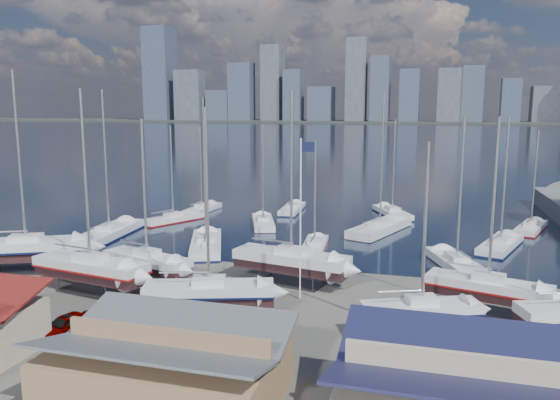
% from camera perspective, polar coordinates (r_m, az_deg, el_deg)
% --- Properties ---
extents(ground, '(1400.00, 1400.00, 0.00)m').
position_cam_1_polar(ground, '(45.71, -2.18, -10.47)').
color(ground, '#605E59').
rests_on(ground, ground).
extents(water, '(1400.00, 600.00, 0.40)m').
position_cam_1_polar(water, '(351.43, 13.74, 6.70)').
color(water, '#1A243C').
rests_on(water, ground).
extents(far_shore, '(1400.00, 80.00, 2.20)m').
position_cam_1_polar(far_shore, '(611.14, 14.72, 7.87)').
color(far_shore, '#2D332D').
rests_on(far_shore, ground).
extents(skyline, '(639.14, 43.80, 107.69)m').
position_cam_1_polar(skyline, '(605.41, 14.11, 11.48)').
color(skyline, '#475166').
rests_on(skyline, far_shore).
extents(shed_grey, '(12.60, 8.40, 4.17)m').
position_cam_1_polar(shed_grey, '(31.25, -11.68, -16.24)').
color(shed_grey, '#8C6B4C').
rests_on(shed_grey, ground).
extents(shed_blue, '(13.65, 9.45, 4.71)m').
position_cam_1_polar(shed_blue, '(28.25, 20.42, -19.00)').
color(shed_blue, '#BFB293').
rests_on(shed_blue, ground).
extents(sailboat_cradle_0, '(12.31, 8.17, 19.17)m').
position_cam_1_polar(sailboat_cradle_0, '(58.36, -24.98, -4.65)').
color(sailboat_cradle_0, '#2D2D33').
rests_on(sailboat_cradle_0, ground).
extents(sailboat_cradle_1, '(11.07, 4.72, 17.24)m').
position_cam_1_polar(sailboat_cradle_1, '(49.82, -19.16, -6.73)').
color(sailboat_cradle_1, '#2D2D33').
rests_on(sailboat_cradle_1, ground).
extents(sailboat_cradle_2, '(9.33, 5.11, 14.77)m').
position_cam_1_polar(sailboat_cradle_2, '(50.99, -13.71, -6.23)').
color(sailboat_cradle_2, '#2D2D33').
rests_on(sailboat_cradle_2, ground).
extents(sailboat_cradle_3, '(10.09, 5.62, 15.74)m').
position_cam_1_polar(sailboat_cradle_3, '(41.69, -7.42, -9.55)').
color(sailboat_cradle_3, '#2D2D33').
rests_on(sailboat_cradle_3, ground).
extents(sailboat_cradle_4, '(10.97, 5.00, 17.20)m').
position_cam_1_polar(sailboat_cradle_4, '(49.28, 1.17, -6.36)').
color(sailboat_cradle_4, '#2D2D33').
rests_on(sailboat_cradle_4, ground).
extents(sailboat_cradle_5, '(8.50, 5.32, 13.53)m').
position_cam_1_polar(sailboat_cradle_5, '(39.35, 14.55, -11.14)').
color(sailboat_cradle_5, '#2D2D33').
rests_on(sailboat_cradle_5, ground).
extents(sailboat_cradle_6, '(9.62, 5.03, 15.05)m').
position_cam_1_polar(sailboat_cradle_6, '(45.34, 20.91, -8.58)').
color(sailboat_cradle_6, '#2D2D33').
rests_on(sailboat_cradle_6, ground).
extents(sailboat_moored_0, '(4.57, 12.75, 18.68)m').
position_cam_1_polar(sailboat_moored_0, '(70.26, -17.39, -3.50)').
color(sailboat_moored_0, black).
rests_on(sailboat_moored_0, water).
extents(sailboat_moored_1, '(6.61, 9.52, 14.00)m').
position_cam_1_polar(sailboat_moored_1, '(77.41, -11.08, -2.06)').
color(sailboat_moored_1, black).
rests_on(sailboat_moored_1, water).
extents(sailboat_moored_2, '(3.14, 9.15, 13.58)m').
position_cam_1_polar(sailboat_moored_2, '(84.02, -8.17, -1.06)').
color(sailboat_moored_2, black).
rests_on(sailboat_moored_2, water).
extents(sailboat_moored_3, '(7.43, 12.18, 17.63)m').
position_cam_1_polar(sailboat_moored_3, '(62.03, -7.71, -4.85)').
color(sailboat_moored_3, black).
rests_on(sailboat_moored_3, water).
extents(sailboat_moored_4, '(5.80, 9.75, 14.23)m').
position_cam_1_polar(sailboat_moored_4, '(73.52, -1.77, -2.48)').
color(sailboat_moored_4, black).
rests_on(sailboat_moored_4, water).
extents(sailboat_moored_5, '(3.15, 9.47, 13.95)m').
position_cam_1_polar(sailboat_moored_5, '(83.44, 1.28, -1.05)').
color(sailboat_moored_5, black).
rests_on(sailboat_moored_5, water).
extents(sailboat_moored_6, '(3.24, 8.77, 12.81)m').
position_cam_1_polar(sailboat_moored_6, '(61.42, 3.62, -4.93)').
color(sailboat_moored_6, black).
rests_on(sailboat_moored_6, water).
extents(sailboat_moored_7, '(7.45, 12.84, 18.72)m').
position_cam_1_polar(sailboat_moored_7, '(70.79, 10.39, -3.11)').
color(sailboat_moored_7, black).
rests_on(sailboat_moored_7, water).
extents(sailboat_moored_8, '(6.73, 10.11, 14.77)m').
position_cam_1_polar(sailboat_moored_8, '(82.08, 11.64, -1.42)').
color(sailboat_moored_8, black).
rests_on(sailboat_moored_8, water).
extents(sailboat_moored_9, '(6.43, 10.68, 15.60)m').
position_cam_1_polar(sailboat_moored_9, '(57.02, 17.97, -6.52)').
color(sailboat_moored_9, black).
rests_on(sailboat_moored_9, water).
extents(sailboat_moored_10, '(6.16, 10.75, 15.51)m').
position_cam_1_polar(sailboat_moored_10, '(66.34, 22.03, -4.53)').
color(sailboat_moored_10, black).
rests_on(sailboat_moored_10, water).
extents(sailboat_moored_11, '(5.40, 9.44, 13.61)m').
position_cam_1_polar(sailboat_moored_11, '(77.49, 24.74, -2.76)').
color(sailboat_moored_11, black).
rests_on(sailboat_moored_11, water).
extents(car_a, '(2.99, 4.62, 1.46)m').
position_cam_1_polar(car_a, '(41.82, -21.44, -12.03)').
color(car_a, gray).
rests_on(car_a, ground).
extents(car_b, '(4.46, 1.99, 1.42)m').
position_cam_1_polar(car_b, '(38.22, -4.72, -13.48)').
color(car_b, gray).
rests_on(car_b, ground).
extents(car_c, '(3.44, 5.31, 1.36)m').
position_cam_1_polar(car_c, '(37.47, -12.87, -14.24)').
color(car_c, gray).
rests_on(car_c, ground).
extents(car_d, '(4.24, 6.02, 1.62)m').
position_cam_1_polar(car_d, '(36.80, -3.19, -14.24)').
color(car_d, gray).
rests_on(car_d, ground).
extents(flagpole, '(1.17, 0.12, 13.31)m').
position_cam_1_polar(flagpole, '(44.09, 2.29, -0.76)').
color(flagpole, white).
rests_on(flagpole, ground).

